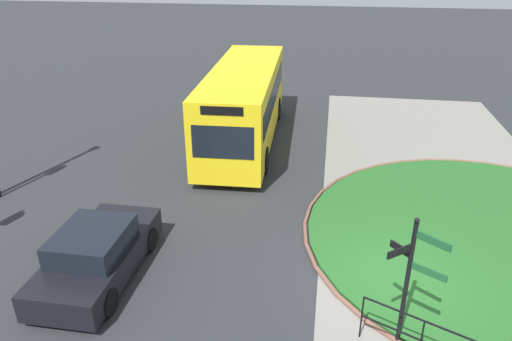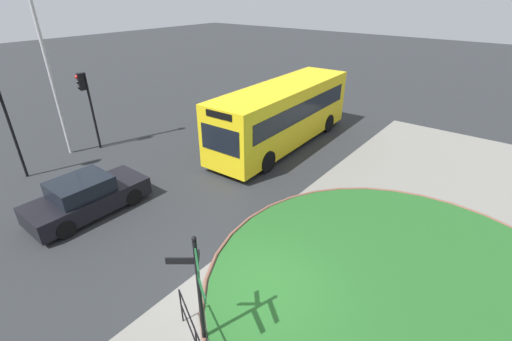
{
  "view_description": "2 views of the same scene",
  "coord_description": "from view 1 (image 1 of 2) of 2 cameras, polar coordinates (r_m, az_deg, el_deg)",
  "views": [
    {
      "loc": [
        -9.86,
        1.91,
        7.46
      ],
      "look_at": [
        3.54,
        4.02,
        1.08
      ],
      "focal_mm": 33.56,
      "sensor_mm": 36.0,
      "label": 1
    },
    {
      "loc": [
        -5.56,
        -4.13,
        7.27
      ],
      "look_at": [
        3.89,
        3.3,
        1.02
      ],
      "focal_mm": 24.6,
      "sensor_mm": 36.0,
      "label": 2
    }
  ],
  "objects": [
    {
      "name": "ground",
      "position": [
        12.51,
        16.28,
        -12.63
      ],
      "size": [
        120.0,
        120.0,
        0.0
      ],
      "primitive_type": "plane",
      "color": "#282B2D"
    },
    {
      "name": "sidewalk_paving",
      "position": [
        12.98,
        25.51,
        -12.74
      ],
      "size": [
        32.0,
        7.89,
        0.02
      ],
      "primitive_type": "cube",
      "color": "gray",
      "rests_on": "ground"
    },
    {
      "name": "grass_island",
      "position": [
        15.09,
        27.17,
        -7.34
      ],
      "size": [
        10.73,
        10.73,
        0.1
      ],
      "primitive_type": "cylinder",
      "color": "#235B23",
      "rests_on": "ground"
    },
    {
      "name": "grass_kerb_ring",
      "position": [
        15.09,
        27.18,
        -7.33
      ],
      "size": [
        11.04,
        11.04,
        0.11
      ],
      "primitive_type": "torus",
      "color": "brown",
      "rests_on": "ground"
    },
    {
      "name": "signpost_directional",
      "position": [
        9.79,
        17.89,
        -11.67
      ],
      "size": [
        0.83,
        1.12,
        3.0
      ],
      "color": "black",
      "rests_on": "ground"
    },
    {
      "name": "bus_yellow",
      "position": [
        19.7,
        -1.44,
        8.05
      ],
      "size": [
        9.65,
        2.81,
        3.09
      ],
      "rotation": [
        0.0,
        0.0,
        3.18
      ],
      "color": "yellow",
      "rests_on": "ground"
    },
    {
      "name": "car_near_lane",
      "position": [
        12.46,
        -18.41,
        -9.46
      ],
      "size": [
        4.14,
        1.86,
        1.4
      ],
      "rotation": [
        0.0,
        0.0,
        -0.01
      ],
      "color": "black",
      "rests_on": "ground"
    }
  ]
}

